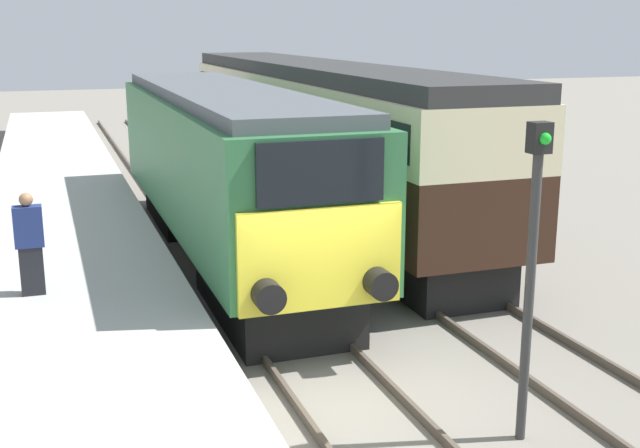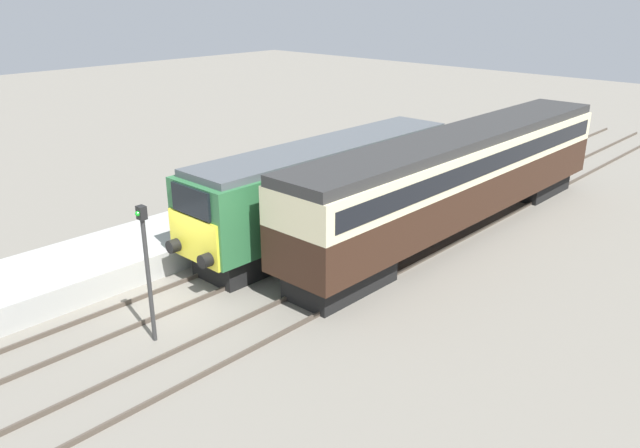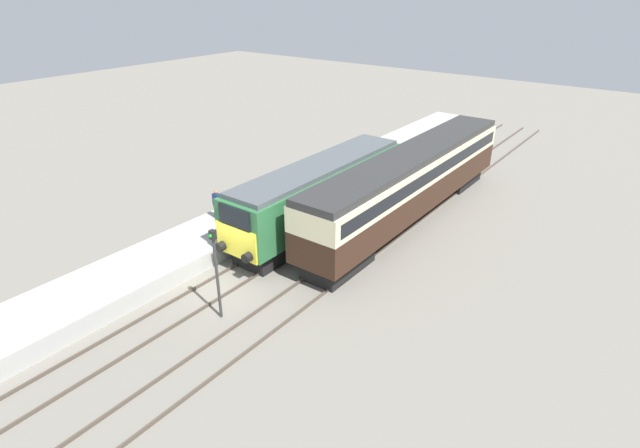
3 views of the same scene
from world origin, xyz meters
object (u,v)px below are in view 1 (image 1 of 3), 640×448
(signal_post, at_px, (532,258))
(locomotive, at_px, (224,166))
(person_on_platform, at_px, (30,244))
(passenger_carriage, at_px, (315,123))

(signal_post, bearing_deg, locomotive, 100.68)
(person_on_platform, relative_size, signal_post, 0.41)
(signal_post, bearing_deg, person_on_platform, 137.52)
(passenger_carriage, height_order, person_on_platform, passenger_carriage)
(passenger_carriage, distance_m, person_on_platform, 10.73)
(locomotive, distance_m, passenger_carriage, 5.21)
(locomotive, bearing_deg, signal_post, -79.32)
(locomotive, xyz_separation_m, passenger_carriage, (3.40, 3.93, 0.39))
(passenger_carriage, height_order, signal_post, passenger_carriage)
(person_on_platform, bearing_deg, passenger_carriage, 46.38)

